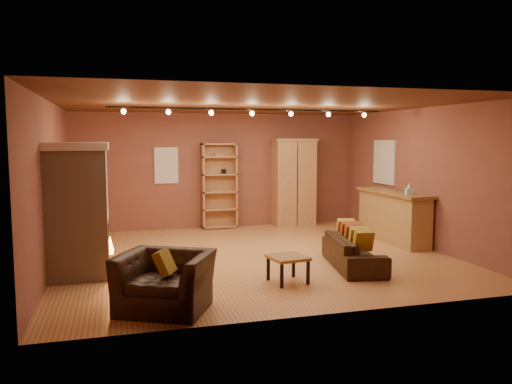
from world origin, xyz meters
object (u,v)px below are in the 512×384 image
object	(u,v)px
armoire	(294,182)
armchair	(165,272)
fireplace	(78,210)
loveseat	(353,246)
coffee_table	(288,260)
bookcase	(219,185)
bar_counter	(393,216)

from	to	relation	value
armoire	armchair	distance (m)	6.67
fireplace	armoire	distance (m)	6.05
loveseat	fireplace	bearing A→B (deg)	92.77
loveseat	coffee_table	bearing A→B (deg)	123.16
fireplace	bookcase	world-z (taller)	fireplace
armoire	loveseat	bearing A→B (deg)	-95.96
bookcase	armchair	distance (m)	5.98
bookcase	coffee_table	xyz separation A→B (m)	(0.06, -4.93, -0.71)
bookcase	bar_counter	world-z (taller)	bookcase
bookcase	loveseat	distance (m)	4.65
coffee_table	bookcase	bearing A→B (deg)	90.74
armoire	armchair	xyz separation A→B (m)	(-3.73, -5.50, -0.61)
fireplace	loveseat	size ratio (longest dim) A/B	1.14
armchair	loveseat	bearing A→B (deg)	47.93
armoire	bookcase	bearing A→B (deg)	174.92
armchair	coffee_table	xyz separation A→B (m)	(1.91, 0.73, -0.15)
fireplace	loveseat	distance (m)	4.54
bookcase	armchair	bearing A→B (deg)	-108.06
bookcase	armoire	size ratio (longest dim) A/B	0.95
bar_counter	loveseat	distance (m)	2.52
armoire	coffee_table	distance (m)	5.16
fireplace	armchair	xyz separation A→B (m)	(1.15, -1.92, -0.57)
bookcase	coffee_table	size ratio (longest dim) A/B	3.38
bar_counter	coffee_table	world-z (taller)	bar_counter
armoire	coffee_table	world-z (taller)	armoire
fireplace	coffee_table	xyz separation A→B (m)	(3.06, -1.19, -0.71)
fireplace	coffee_table	bearing A→B (deg)	-21.32
loveseat	armchair	world-z (taller)	armchair
loveseat	coffee_table	world-z (taller)	loveseat
armoire	bar_counter	bearing A→B (deg)	-60.92
armoire	bar_counter	world-z (taller)	armoire
armoire	coffee_table	size ratio (longest dim) A/B	3.56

